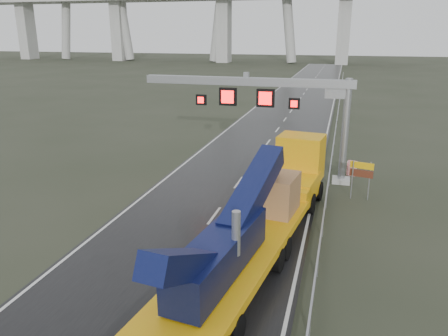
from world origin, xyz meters
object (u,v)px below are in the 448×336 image
(heavy_haul_truck, at_px, (264,210))
(exit_sign_pair, at_px, (361,173))
(sign_gantry, at_px, (276,100))
(striped_barrier, at_px, (352,168))

(heavy_haul_truck, distance_m, exit_sign_pair, 9.05)
(sign_gantry, height_order, heavy_haul_truck, sign_gantry)
(sign_gantry, xyz_separation_m, heavy_haul_truck, (1.24, -10.73, -3.74))
(heavy_haul_truck, height_order, exit_sign_pair, heavy_haul_truck)
(exit_sign_pair, bearing_deg, sign_gantry, 167.27)
(sign_gantry, distance_m, exit_sign_pair, 7.72)
(heavy_haul_truck, xyz_separation_m, exit_sign_pair, (4.71, 7.73, -0.15))
(striped_barrier, bearing_deg, exit_sign_pair, -69.92)
(striped_barrier, bearing_deg, sign_gantry, -146.70)
(exit_sign_pair, distance_m, striped_barrier, 5.00)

